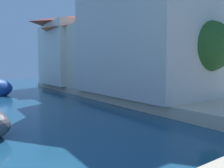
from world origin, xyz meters
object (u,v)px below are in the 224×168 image
waterfront_building_annex (87,52)px  quayside_tree (207,47)px  waterfront_building_far (80,49)px  waterfront_building_main (150,26)px

waterfront_building_annex → quayside_tree: size_ratio=2.64×
waterfront_building_annex → waterfront_building_far: 1.62m
waterfront_building_main → quayside_tree: waterfront_building_main is taller
waterfront_building_main → quayside_tree: bearing=-89.8°
waterfront_building_main → waterfront_building_annex: size_ratio=0.89×
waterfront_building_main → waterfront_building_far: size_ratio=1.27×
quayside_tree → waterfront_building_annex: bearing=90.1°
waterfront_building_annex → waterfront_building_far: bearing=90.0°
waterfront_building_far → quayside_tree: waterfront_building_far is taller
waterfront_building_main → waterfront_building_far: bearing=90.0°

